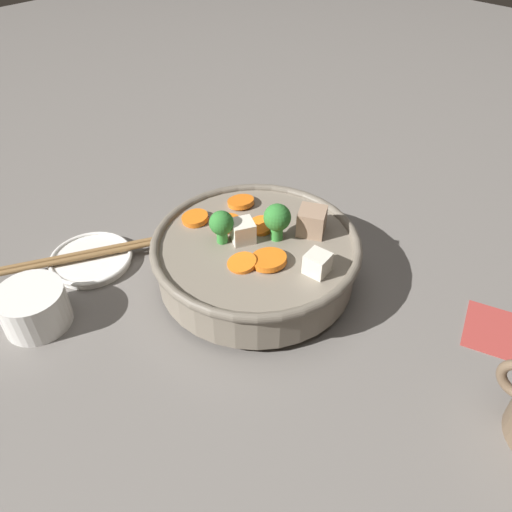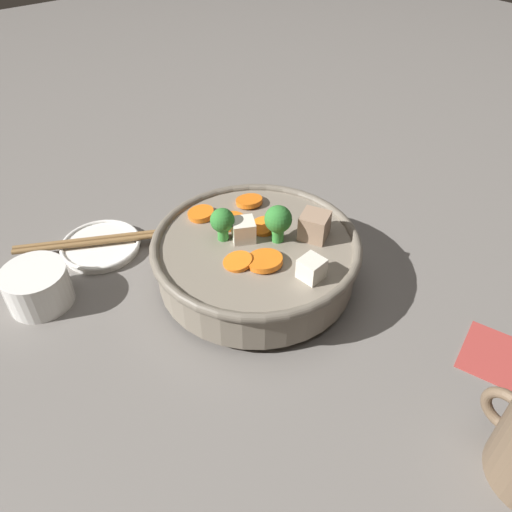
{
  "view_description": "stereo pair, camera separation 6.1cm",
  "coord_description": "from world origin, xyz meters",
  "px_view_note": "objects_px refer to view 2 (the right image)",
  "views": [
    {
      "loc": [
        -0.33,
        0.33,
        0.44
      ],
      "look_at": [
        0.0,
        0.0,
        0.04
      ],
      "focal_mm": 35.0,
      "sensor_mm": 36.0,
      "label": 1
    },
    {
      "loc": [
        -0.37,
        0.29,
        0.44
      ],
      "look_at": [
        0.0,
        0.0,
        0.04
      ],
      "focal_mm": 35.0,
      "sensor_mm": 36.0,
      "label": 2
    }
  ],
  "objects_px": {
    "stirfry_bowl": "(256,255)",
    "side_saucer": "(101,246)",
    "tea_cup": "(37,286)",
    "chopsticks_pair": "(100,240)"
  },
  "relations": [
    {
      "from": "stirfry_bowl",
      "to": "side_saucer",
      "type": "bearing_deg",
      "value": 35.89
    },
    {
      "from": "stirfry_bowl",
      "to": "tea_cup",
      "type": "xyz_separation_m",
      "value": [
        0.13,
        0.23,
        -0.02
      ]
    },
    {
      "from": "chopsticks_pair",
      "to": "stirfry_bowl",
      "type": "bearing_deg",
      "value": -144.11
    },
    {
      "from": "tea_cup",
      "to": "chopsticks_pair",
      "type": "distance_m",
      "value": 0.11
    },
    {
      "from": "stirfry_bowl",
      "to": "side_saucer",
      "type": "distance_m",
      "value": 0.22
    },
    {
      "from": "side_saucer",
      "to": "tea_cup",
      "type": "xyz_separation_m",
      "value": [
        -0.05,
        0.1,
        0.02
      ]
    },
    {
      "from": "tea_cup",
      "to": "chopsticks_pair",
      "type": "relative_size",
      "value": 0.37
    },
    {
      "from": "stirfry_bowl",
      "to": "side_saucer",
      "type": "xyz_separation_m",
      "value": [
        0.18,
        0.13,
        -0.04
      ]
    },
    {
      "from": "stirfry_bowl",
      "to": "chopsticks_pair",
      "type": "xyz_separation_m",
      "value": [
        0.18,
        0.13,
        -0.03
      ]
    },
    {
      "from": "chopsticks_pair",
      "to": "tea_cup",
      "type": "bearing_deg",
      "value": 115.46
    }
  ]
}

